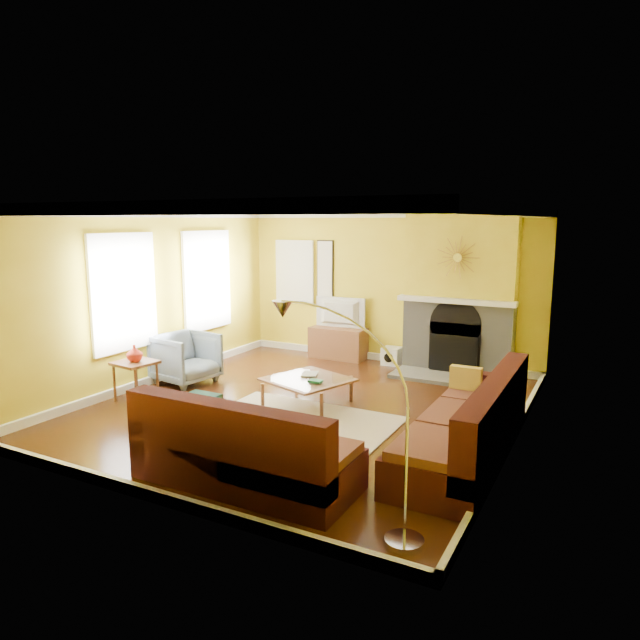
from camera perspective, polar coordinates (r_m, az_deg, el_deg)
The scene contains 27 objects.
floor at distance 7.93m, azimuth -1.39°, elevation -8.79°, with size 5.50×6.00×0.02m, color #4D2510.
ceiling at distance 7.51m, azimuth -1.48°, elevation 11.26°, with size 5.50×6.00×0.02m, color white.
wall_back at distance 10.31m, azimuth 6.79°, elevation 3.27°, with size 5.50×0.02×2.70m, color gold.
wall_front at distance 5.24m, azimuth -17.79°, elevation -3.66°, with size 5.50×0.02×2.70m, color gold.
wall_left at distance 9.26m, azimuth -16.52°, elevation 2.17°, with size 0.02×6.00×2.70m, color gold.
wall_right at distance 6.72m, azimuth 19.57°, elevation -0.82°, with size 0.02×6.00×2.70m, color gold.
baseboard at distance 7.91m, azimuth -1.39°, elevation -8.31°, with size 5.50×6.00×0.12m, color white, non-canonical shape.
crown_molding at distance 7.51m, azimuth -1.48°, elevation 10.73°, with size 5.50×6.00×0.12m, color white, non-canonical shape.
window_left_near at distance 10.18m, azimuth -11.29°, elevation 3.91°, with size 0.06×1.22×1.72m, color white.
window_left_far at distance 8.80m, azimuth -19.10°, elevation 2.63°, with size 0.06×1.22×1.72m, color white.
window_back at distance 11.07m, azimuth -2.53°, elevation 4.83°, with size 0.82×0.06×1.22m, color white.
wall_art at distance 10.76m, azimuth 0.50°, elevation 4.96°, with size 0.34×0.04×1.14m, color white.
fireplace at distance 9.71m, azimuth 13.79°, elevation 2.64°, with size 1.80×0.40×2.70m, color gray, non-canonical shape.
mantel at distance 9.49m, azimuth 13.41°, elevation 1.88°, with size 1.92×0.22×0.08m, color white.
hearth at distance 9.44m, azimuth 12.63°, elevation -5.70°, with size 1.80×0.70×0.06m, color gray.
sunburst at distance 9.43m, azimuth 13.60°, elevation 6.10°, with size 0.70×0.04×0.70m, color olive, non-canonical shape.
rug at distance 7.29m, azimuth -2.51°, elevation -10.37°, with size 2.40×1.80×0.02m, color beige.
sectional_sofa at distance 6.49m, azimuth 3.14°, elevation -8.85°, with size 3.26×3.47×0.90m, color #3D1313, non-canonical shape.
coffee_table at distance 7.94m, azimuth -1.23°, elevation -7.19°, with size 1.00×1.00×0.40m, color white, non-canonical shape.
media_console at distance 10.61m, azimuth 1.83°, elevation -2.30°, with size 1.04×0.47×0.57m, color brown.
tv at distance 10.50m, azimuth 1.85°, elevation 0.72°, with size 0.97×0.13×0.56m, color black.
subwoofer at distance 10.24m, azimuth 7.18°, elevation -3.58°, with size 0.31×0.31×0.31m, color white.
armchair at distance 9.24m, azimuth -13.28°, elevation -3.73°, with size 0.84×0.87×0.79m, color gray.
side_table at distance 8.57m, azimuth -17.91°, elevation -5.80°, with size 0.52×0.52×0.57m, color brown, non-canonical shape.
vase at distance 8.47m, azimuth -18.06°, elevation -3.18°, with size 0.23×0.23×0.24m, color red.
book at distance 8.04m, azimuth -1.82°, elevation -5.41°, with size 0.22×0.29×0.03m, color white.
arc_lamp at distance 4.67m, azimuth 2.72°, elevation -10.13°, with size 1.22×0.36×1.88m, color silver, non-canonical shape.
Camera 1 is at (3.68, -6.55, 2.54)m, focal length 32.00 mm.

